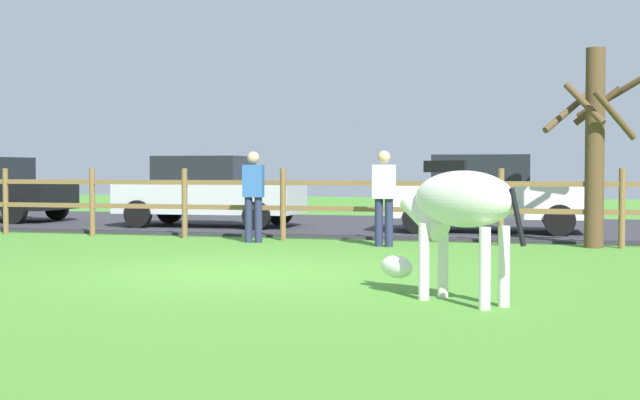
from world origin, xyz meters
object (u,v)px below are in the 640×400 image
at_px(bare_tree, 595,141).
at_px(visitor_right_of_tree, 384,194).
at_px(parked_car_white, 487,193).
at_px(zebra, 457,209).
at_px(parked_car_silver, 209,191).
at_px(visitor_left_of_tree, 253,192).

distance_m(bare_tree, visitor_right_of_tree, 3.64).
distance_m(parked_car_white, visitor_right_of_tree, 3.66).
relative_size(bare_tree, zebra, 2.03).
distance_m(zebra, parked_car_white, 9.36).
xyz_separation_m(bare_tree, parked_car_white, (-2.01, 2.58, -0.95)).
relative_size(bare_tree, parked_car_silver, 0.83).
height_order(parked_car_silver, parked_car_white, same).
bearing_deg(zebra, bare_tree, 77.79).
xyz_separation_m(bare_tree, parked_car_silver, (-8.12, 2.62, -0.95)).
distance_m(bare_tree, parked_car_silver, 8.58).
bearing_deg(parked_car_white, bare_tree, -52.08).
distance_m(bare_tree, parked_car_white, 3.41).
bearing_deg(visitor_right_of_tree, bare_tree, 12.78).
xyz_separation_m(parked_car_silver, parked_car_white, (6.10, -0.03, 0.00)).
distance_m(bare_tree, visitor_left_of_tree, 5.98).
xyz_separation_m(bare_tree, visitor_right_of_tree, (-3.44, -0.78, -0.89)).
bearing_deg(visitor_left_of_tree, visitor_right_of_tree, -4.07).
bearing_deg(visitor_left_of_tree, bare_tree, 5.90).
height_order(zebra, visitor_left_of_tree, visitor_left_of_tree).
bearing_deg(bare_tree, zebra, -102.21).
relative_size(zebra, visitor_right_of_tree, 1.01).
relative_size(parked_car_white, visitor_right_of_tree, 2.49).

